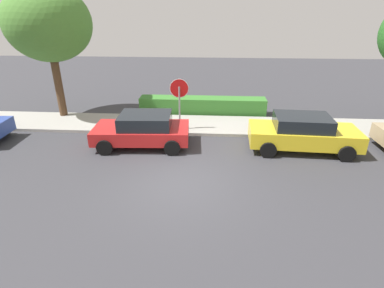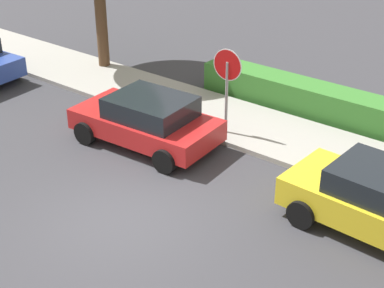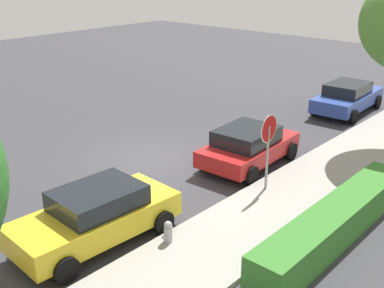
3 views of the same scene
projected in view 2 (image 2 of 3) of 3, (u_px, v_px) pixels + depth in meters
ground_plane at (122, 219)px, 12.88m from camera, size 60.00×60.00×0.00m
sidewalk_curb at (257, 129)px, 16.65m from camera, size 32.00×2.60×0.14m
stop_sign at (227, 77)px, 15.57m from camera, size 0.87×0.08×2.54m
parked_car_red at (147, 120)px, 15.64m from camera, size 4.06×2.31×1.40m
fire_hydrant at (368, 174)px, 13.85m from camera, size 0.30×0.22×0.72m
front_yard_hedge at (306, 98)px, 17.61m from camera, size 6.93×1.00×0.93m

